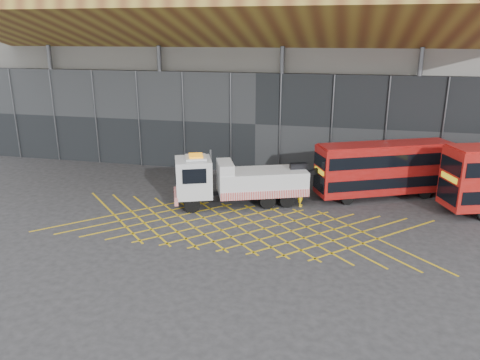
# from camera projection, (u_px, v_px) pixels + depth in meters

# --- Properties ---
(ground_plane) EXTENTS (120.00, 120.00, 0.00)m
(ground_plane) POSITION_uv_depth(u_px,v_px,m) (186.00, 221.00, 28.42)
(ground_plane) COLOR #28282A
(road_markings) EXTENTS (23.16, 7.16, 0.01)m
(road_markings) POSITION_uv_depth(u_px,v_px,m) (238.00, 226.00, 27.74)
(road_markings) COLOR gold
(road_markings) RESTS_ON ground_plane
(construction_building) EXTENTS (55.00, 23.97, 18.00)m
(construction_building) POSITION_uv_depth(u_px,v_px,m) (270.00, 56.00, 42.42)
(construction_building) COLOR gray
(construction_building) RESTS_ON ground_plane
(recovery_truck) EXTENTS (10.04, 5.45, 3.58)m
(recovery_truck) POSITION_uv_depth(u_px,v_px,m) (236.00, 181.00, 30.76)
(recovery_truck) COLOR black
(recovery_truck) RESTS_ON ground_plane
(bus_towed) EXTENTS (9.43, 5.94, 3.83)m
(bus_towed) POSITION_uv_depth(u_px,v_px,m) (384.00, 168.00, 32.08)
(bus_towed) COLOR #9E0F0C
(bus_towed) RESTS_ON ground_plane
(worker) EXTENTS (0.41, 0.61, 1.64)m
(worker) POSITION_uv_depth(u_px,v_px,m) (301.00, 194.00, 30.74)
(worker) COLOR yellow
(worker) RESTS_ON ground_plane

